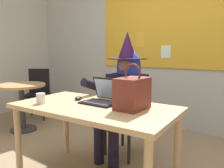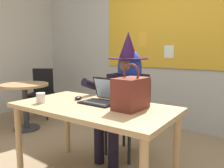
{
  "view_description": "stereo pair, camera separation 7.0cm",
  "coord_description": "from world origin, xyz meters",
  "views": [
    {
      "loc": [
        1.36,
        -1.51,
        1.2
      ],
      "look_at": [
        0.06,
        0.3,
        0.88
      ],
      "focal_mm": 35.96,
      "sensor_mm": 36.0,
      "label": 1
    },
    {
      "loc": [
        1.41,
        -1.47,
        1.2
      ],
      "look_at": [
        0.06,
        0.3,
        0.88
      ],
      "focal_mm": 35.96,
      "sensor_mm": 36.0,
      "label": 2
    }
  ],
  "objects": [
    {
      "name": "handbag",
      "position": [
        0.44,
        0.07,
        0.87
      ],
      "size": [
        0.2,
        0.3,
        0.38
      ],
      "rotation": [
        0.0,
        0.0,
        -0.22
      ],
      "color": "maroon",
      "rests_on": "desk_main"
    },
    {
      "name": "laptop",
      "position": [
        0.09,
        0.11,
        0.78
      ],
      "size": [
        0.33,
        0.3,
        0.23
      ],
      "rotation": [
        0.0,
        0.0,
        0.01
      ],
      "color": "black",
      "rests_on": "desk_main"
    },
    {
      "name": "chair_spare_by_window",
      "position": [
        -2.13,
        1.0,
        0.5
      ],
      "size": [
        0.59,
        0.59,
        0.89
      ],
      "rotation": [
        0.0,
        0.0,
        5.33
      ],
      "color": "black",
      "rests_on": "ground"
    },
    {
      "name": "coffee_mug",
      "position": [
        -0.35,
        -0.25,
        0.78
      ],
      "size": [
        0.08,
        0.08,
        0.09
      ],
      "primitive_type": "cylinder",
      "color": "silver",
      "rests_on": "desk_main"
    },
    {
      "name": "computer_mouse",
      "position": [
        -0.18,
        0.06,
        0.75
      ],
      "size": [
        0.09,
        0.12,
        0.03
      ],
      "primitive_type": "ellipsoid",
      "rotation": [
        0.0,
        0.0,
        0.3
      ],
      "color": "black",
      "rests_on": "desk_main"
    },
    {
      "name": "wall_back_bulletin",
      "position": [
        0.0,
        1.91,
        1.33
      ],
      "size": [
        5.86,
        2.12,
        2.62
      ],
      "color": "#B2B2AD",
      "rests_on": "ground"
    },
    {
      "name": "chair_at_desk",
      "position": [
        0.02,
        0.71,
        0.49
      ],
      "size": [
        0.45,
        0.45,
        0.88
      ],
      "rotation": [
        0.0,
        0.0,
        -1.64
      ],
      "color": "black",
      "rests_on": "ground"
    },
    {
      "name": "desk_main",
      "position": [
        0.1,
        -0.03,
        0.64
      ],
      "size": [
        1.48,
        0.83,
        0.73
      ],
      "rotation": [
        0.0,
        0.0,
        0.05
      ],
      "color": "tan",
      "rests_on": "ground"
    },
    {
      "name": "side_table_round",
      "position": [
        -1.71,
        0.41,
        0.53
      ],
      "size": [
        0.71,
        0.71,
        0.72
      ],
      "color": "tan",
      "rests_on": "ground"
    },
    {
      "name": "person_costumed",
      "position": [
        0.01,
        0.59,
        0.78
      ],
      "size": [
        0.61,
        0.7,
        1.42
      ],
      "rotation": [
        0.0,
        0.0,
        -1.62
      ],
      "color": "black",
      "rests_on": "ground"
    }
  ]
}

